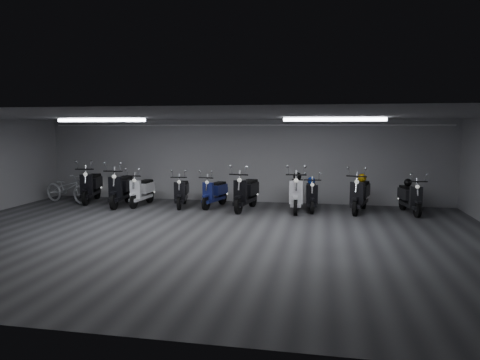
% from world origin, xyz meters
% --- Properties ---
extents(floor, '(14.00, 10.00, 0.01)m').
position_xyz_m(floor, '(0.00, 0.00, -0.01)').
color(floor, '#38383B').
rests_on(floor, ground).
extents(ceiling, '(14.00, 10.00, 0.01)m').
position_xyz_m(ceiling, '(0.00, 0.00, 2.80)').
color(ceiling, slate).
rests_on(ceiling, ground).
extents(back_wall, '(14.00, 0.01, 2.80)m').
position_xyz_m(back_wall, '(0.00, 5.00, 1.40)').
color(back_wall, '#949497').
rests_on(back_wall, ground).
extents(front_wall, '(14.00, 0.01, 2.80)m').
position_xyz_m(front_wall, '(0.00, -5.00, 1.40)').
color(front_wall, '#949497').
rests_on(front_wall, ground).
extents(fluor_strip_left, '(2.40, 0.18, 0.08)m').
position_xyz_m(fluor_strip_left, '(-3.00, 1.00, 2.74)').
color(fluor_strip_left, white).
rests_on(fluor_strip_left, ceiling).
extents(fluor_strip_right, '(2.40, 0.18, 0.08)m').
position_xyz_m(fluor_strip_right, '(3.00, 1.00, 2.74)').
color(fluor_strip_right, white).
rests_on(fluor_strip_right, ceiling).
extents(conduit, '(13.60, 0.05, 0.05)m').
position_xyz_m(conduit, '(0.00, 4.92, 2.62)').
color(conduit, white).
rests_on(conduit, back_wall).
extents(scooter_0, '(1.09, 2.09, 1.48)m').
position_xyz_m(scooter_0, '(-5.01, 3.89, 0.74)').
color(scooter_0, black).
rests_on(scooter_0, floor).
extents(scooter_1, '(0.87, 2.07, 1.50)m').
position_xyz_m(scooter_1, '(-3.66, 3.37, 0.75)').
color(scooter_1, black).
rests_on(scooter_1, floor).
extents(scooter_2, '(0.67, 1.76, 1.29)m').
position_xyz_m(scooter_2, '(-3.04, 3.57, 0.65)').
color(scooter_2, white).
rests_on(scooter_2, floor).
extents(scooter_3, '(0.85, 1.77, 1.26)m').
position_xyz_m(scooter_3, '(-1.69, 3.61, 0.63)').
color(scooter_3, black).
rests_on(scooter_3, floor).
extents(scooter_4, '(0.95, 1.77, 1.25)m').
position_xyz_m(scooter_4, '(-0.63, 3.73, 0.63)').
color(scooter_4, navy).
rests_on(scooter_4, floor).
extents(scooter_5, '(0.98, 2.04, 1.46)m').
position_xyz_m(scooter_5, '(0.45, 3.39, 0.73)').
color(scooter_5, black).
rests_on(scooter_5, floor).
extents(scooter_6, '(0.70, 2.00, 1.48)m').
position_xyz_m(scooter_6, '(2.00, 3.50, 0.74)').
color(scooter_6, silver).
rests_on(scooter_6, floor).
extents(scooter_7, '(0.67, 1.72, 1.26)m').
position_xyz_m(scooter_7, '(2.44, 3.72, 0.63)').
color(scooter_7, black).
rests_on(scooter_7, floor).
extents(scooter_8, '(1.12, 2.03, 1.44)m').
position_xyz_m(scooter_8, '(3.88, 3.71, 0.72)').
color(scooter_8, black).
rests_on(scooter_8, floor).
extents(scooter_9, '(0.87, 1.79, 1.28)m').
position_xyz_m(scooter_9, '(5.33, 3.77, 0.64)').
color(scooter_9, black).
rests_on(scooter_9, floor).
extents(bicycle, '(2.00, 1.14, 1.22)m').
position_xyz_m(bicycle, '(-5.75, 3.62, 0.61)').
color(bicycle, white).
rests_on(bicycle, floor).
extents(helmet_0, '(0.23, 0.23, 0.23)m').
position_xyz_m(helmet_0, '(5.29, 4.00, 0.91)').
color(helmet_0, black).
rests_on(helmet_0, scooter_9).
extents(helmet_1, '(0.26, 0.26, 0.26)m').
position_xyz_m(helmet_1, '(3.95, 3.97, 1.02)').
color(helmet_1, '#C08A0B').
rests_on(helmet_1, scooter_8).
extents(helmet_2, '(0.24, 0.24, 0.24)m').
position_xyz_m(helmet_2, '(2.42, 3.96, 0.90)').
color(helmet_2, navy).
rests_on(helmet_2, scooter_7).
extents(helmet_3, '(0.26, 0.26, 0.26)m').
position_xyz_m(helmet_3, '(2.00, 3.78, 1.05)').
color(helmet_3, black).
rests_on(helmet_3, scooter_6).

